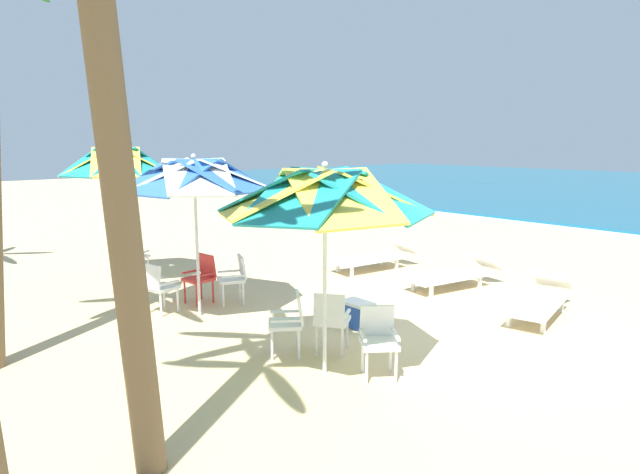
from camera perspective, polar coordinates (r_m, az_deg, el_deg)
The scene contains 16 objects.
ground_plane at distance 8.62m, azimuth 12.36°, elevation -9.48°, with size 80.00×80.00×0.00m, color #D3B784.
beach_umbrella_0 at distance 6.35m, azimuth 0.52°, elevation 4.61°, with size 2.58×2.58×2.62m.
plastic_chair_0 at distance 7.35m, azimuth 1.19°, elevation -8.58°, with size 0.62×0.63×0.87m.
plastic_chair_1 at distance 7.30m, azimuth -3.18°, elevation -8.72°, with size 0.62×0.63×0.87m.
plastic_chair_2 at distance 6.72m, azimuth 6.19°, elevation -10.46°, with size 0.63×0.63×0.87m.
beach_umbrella_1 at distance 8.83m, azimuth -13.15°, elevation 6.28°, with size 2.55×2.55×2.66m.
plastic_chair_3 at distance 9.38m, azimuth -16.73°, elevation -4.89°, with size 0.53×0.56×0.87m.
plastic_chair_4 at distance 9.68m, azimuth -8.98°, elevation -4.13°, with size 0.57×0.60×0.87m.
plastic_chair_5 at distance 9.85m, azimuth -12.42°, elevation -3.98°, with size 0.49×0.52×0.87m.
beach_umbrella_2 at distance 11.42m, azimuth -20.68°, elevation 7.36°, with size 2.24×2.24×2.85m.
plastic_chair_6 at distance 11.99m, azimuth -19.14°, elevation -1.82°, with size 0.61×0.62×0.87m.
sun_lounger_0 at distance 9.65m, azimuth 22.26°, elevation -6.12°, with size 1.10×2.23×0.62m.
sun_lounger_1 at distance 10.97m, azimuth 14.06°, elevation -3.78°, with size 1.00×2.22×0.62m.
sun_lounger_2 at distance 12.22m, azimuth 5.80°, elevation -2.11°, with size 0.88×2.21×0.62m.
palm_tree_2 at distance 4.60m, azimuth -21.80°, elevation 20.03°, with size 2.72×2.97×5.65m.
cooler_box at distance 8.49m, azimuth 3.96°, elevation -8.11°, with size 0.50×0.34×0.40m.
Camera 1 is at (4.76, -6.60, 2.85)m, focal length 30.26 mm.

